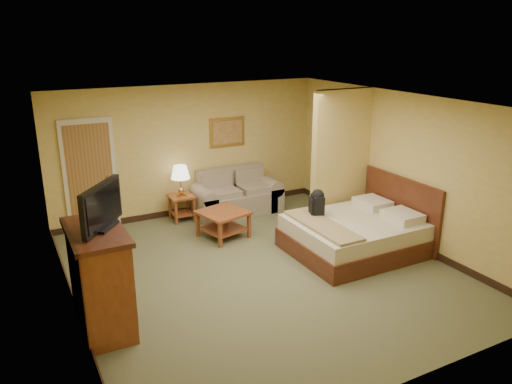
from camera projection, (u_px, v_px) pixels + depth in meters
floor at (261, 271)px, 7.78m from camera, size 6.00×6.00×0.00m
ceiling at (262, 103)px, 6.98m from camera, size 6.00×6.00×0.00m
back_wall at (190, 150)px, 9.90m from camera, size 5.50×0.02×2.60m
left_wall at (65, 223)px, 6.16m from camera, size 0.02×6.00×2.60m
right_wall at (402, 169)px, 8.59m from camera, size 0.02×6.00×2.60m
partition at (341, 161)px, 9.11m from camera, size 1.20×0.15×2.60m
door at (90, 176)px, 9.09m from camera, size 0.94×0.16×2.10m
baseboard at (192, 209)px, 10.28m from camera, size 5.50×0.02×0.12m
loveseat at (236, 198)px, 10.21m from camera, size 1.77×0.82×0.90m
side_table at (182, 204)px, 9.76m from camera, size 0.46×0.46×0.51m
table_lamp at (180, 173)px, 9.56m from camera, size 0.36×0.36×0.60m
coffee_table at (223, 219)px, 8.94m from camera, size 0.93×0.93×0.49m
wall_picture at (227, 132)px, 10.15m from camera, size 0.77×0.04×0.60m
dresser at (100, 279)px, 6.11m from camera, size 0.65×1.24×1.32m
tv at (102, 208)px, 5.87m from camera, size 0.60×0.74×0.54m
bed at (359, 233)px, 8.40m from camera, size 2.13×1.81×1.17m
backpack at (318, 202)px, 8.38m from camera, size 0.26×0.31×0.47m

